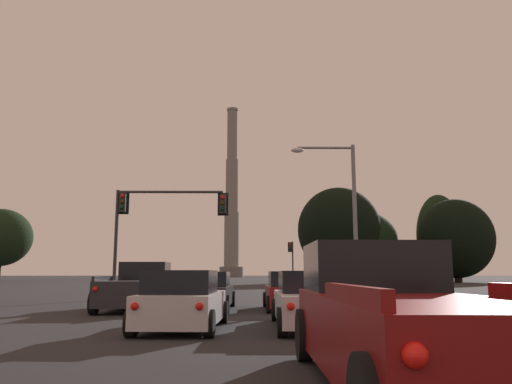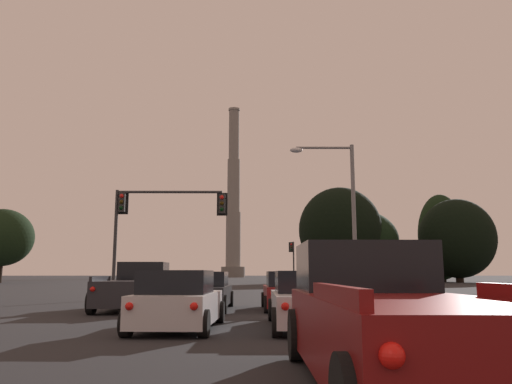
{
  "view_description": "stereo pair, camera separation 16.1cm",
  "coord_description": "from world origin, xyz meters",
  "px_view_note": "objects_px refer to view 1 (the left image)",
  "views": [
    {
      "loc": [
        1.44,
        -0.6,
        1.36
      ],
      "look_at": [
        1.84,
        36.74,
        7.46
      ],
      "focal_mm": 35.0,
      "sensor_mm": 36.0,
      "label": 1
    },
    {
      "loc": [
        1.6,
        -0.6,
        1.36
      ],
      "look_at": [
        1.84,
        36.74,
        7.46
      ],
      "focal_mm": 35.0,
      "sensor_mm": 36.0,
      "label": 2
    }
  ],
  "objects_px": {
    "sedan_center_lane_front": "(207,292)",
    "hatchback_center_lane_second": "(183,302)",
    "hatchback_right_lane_front": "(290,292)",
    "sedan_right_lane_second": "(312,301)",
    "traffic_light_far_right": "(292,256)",
    "smokestack": "(232,209)",
    "street_lamp": "(344,203)",
    "pickup_truck_right_lane_third": "(400,319)",
    "traffic_light_overhead_left": "(155,215)",
    "pickup_truck_left_lane_front": "(138,288)"
  },
  "relations": [
    {
      "from": "pickup_truck_right_lane_third",
      "to": "street_lamp",
      "type": "xyz_separation_m",
      "value": [
        2.77,
        18.07,
        4.02
      ]
    },
    {
      "from": "sedan_right_lane_second",
      "to": "pickup_truck_right_lane_third",
      "type": "xyz_separation_m",
      "value": [
        0.26,
        -6.7,
        0.14
      ]
    },
    {
      "from": "sedan_right_lane_second",
      "to": "smokestack",
      "type": "bearing_deg",
      "value": 93.56
    },
    {
      "from": "sedan_right_lane_second",
      "to": "traffic_light_overhead_left",
      "type": "relative_size",
      "value": 0.77
    },
    {
      "from": "sedan_right_lane_second",
      "to": "traffic_light_far_right",
      "type": "relative_size",
      "value": 0.89
    },
    {
      "from": "sedan_center_lane_front",
      "to": "street_lamp",
      "type": "height_order",
      "value": "street_lamp"
    },
    {
      "from": "sedan_right_lane_second",
      "to": "traffic_light_overhead_left",
      "type": "height_order",
      "value": "traffic_light_overhead_left"
    },
    {
      "from": "street_lamp",
      "to": "sedan_right_lane_second",
      "type": "bearing_deg",
      "value": -104.89
    },
    {
      "from": "pickup_truck_left_lane_front",
      "to": "pickup_truck_right_lane_third",
      "type": "height_order",
      "value": "same"
    },
    {
      "from": "sedan_center_lane_front",
      "to": "hatchback_center_lane_second",
      "type": "relative_size",
      "value": 1.14
    },
    {
      "from": "sedan_center_lane_front",
      "to": "smokestack",
      "type": "xyz_separation_m",
      "value": [
        -4.78,
        149.69,
        22.33
      ]
    },
    {
      "from": "pickup_truck_left_lane_front",
      "to": "street_lamp",
      "type": "distance_m",
      "value": 10.88
    },
    {
      "from": "pickup_truck_left_lane_front",
      "to": "pickup_truck_right_lane_third",
      "type": "bearing_deg",
      "value": -66.84
    },
    {
      "from": "sedan_center_lane_front",
      "to": "pickup_truck_right_lane_third",
      "type": "distance_m",
      "value": 13.52
    },
    {
      "from": "hatchback_right_lane_front",
      "to": "traffic_light_far_right",
      "type": "bearing_deg",
      "value": 84.58
    },
    {
      "from": "sedan_center_lane_front",
      "to": "traffic_light_far_right",
      "type": "bearing_deg",
      "value": 82.28
    },
    {
      "from": "pickup_truck_left_lane_front",
      "to": "sedan_center_lane_front",
      "type": "relative_size",
      "value": 1.17
    },
    {
      "from": "traffic_light_far_right",
      "to": "smokestack",
      "type": "relative_size",
      "value": 0.09
    },
    {
      "from": "hatchback_right_lane_front",
      "to": "street_lamp",
      "type": "height_order",
      "value": "street_lamp"
    },
    {
      "from": "pickup_truck_left_lane_front",
      "to": "pickup_truck_right_lane_third",
      "type": "distance_m",
      "value": 14.71
    },
    {
      "from": "traffic_light_far_right",
      "to": "hatchback_right_lane_front",
      "type": "bearing_deg",
      "value": -94.78
    },
    {
      "from": "smokestack",
      "to": "street_lamp",
      "type": "bearing_deg",
      "value": -85.63
    },
    {
      "from": "pickup_truck_left_lane_front",
      "to": "traffic_light_far_right",
      "type": "relative_size",
      "value": 1.05
    },
    {
      "from": "pickup_truck_right_lane_third",
      "to": "smokestack",
      "type": "height_order",
      "value": "smokestack"
    },
    {
      "from": "sedan_right_lane_second",
      "to": "sedan_center_lane_front",
      "type": "bearing_deg",
      "value": 117.75
    },
    {
      "from": "sedan_center_lane_front",
      "to": "traffic_light_far_right",
      "type": "relative_size",
      "value": 0.89
    },
    {
      "from": "sedan_center_lane_front",
      "to": "street_lamp",
      "type": "bearing_deg",
      "value": 39.76
    },
    {
      "from": "sedan_right_lane_second",
      "to": "sedan_center_lane_front",
      "type": "distance_m",
      "value": 7.14
    },
    {
      "from": "hatchback_right_lane_front",
      "to": "sedan_right_lane_second",
      "type": "bearing_deg",
      "value": -89.72
    },
    {
      "from": "smokestack",
      "to": "hatchback_right_lane_front",
      "type": "bearing_deg",
      "value": -86.97
    },
    {
      "from": "sedan_center_lane_front",
      "to": "hatchback_center_lane_second",
      "type": "xyz_separation_m",
      "value": [
        0.01,
        -6.78,
        -0.0
      ]
    },
    {
      "from": "sedan_center_lane_front",
      "to": "traffic_light_overhead_left",
      "type": "xyz_separation_m",
      "value": [
        -3.47,
        7.26,
        3.8
      ]
    },
    {
      "from": "sedan_right_lane_second",
      "to": "smokestack",
      "type": "xyz_separation_m",
      "value": [
        -8.04,
        156.05,
        22.33
      ]
    },
    {
      "from": "sedan_center_lane_front",
      "to": "sedan_right_lane_second",
      "type": "bearing_deg",
      "value": -61.7
    },
    {
      "from": "traffic_light_far_right",
      "to": "street_lamp",
      "type": "distance_m",
      "value": 38.65
    },
    {
      "from": "traffic_light_far_right",
      "to": "traffic_light_overhead_left",
      "type": "height_order",
      "value": "traffic_light_overhead_left"
    },
    {
      "from": "hatchback_center_lane_second",
      "to": "street_lamp",
      "type": "bearing_deg",
      "value": 64.33
    },
    {
      "from": "hatchback_right_lane_front",
      "to": "hatchback_center_lane_second",
      "type": "bearing_deg",
      "value": -116.09
    },
    {
      "from": "pickup_truck_right_lane_third",
      "to": "sedan_center_lane_front",
      "type": "bearing_deg",
      "value": 104.77
    },
    {
      "from": "hatchback_right_lane_front",
      "to": "street_lamp",
      "type": "relative_size",
      "value": 0.53
    },
    {
      "from": "traffic_light_far_right",
      "to": "street_lamp",
      "type": "bearing_deg",
      "value": -90.8
    },
    {
      "from": "traffic_light_overhead_left",
      "to": "smokestack",
      "type": "distance_m",
      "value": 143.64
    },
    {
      "from": "traffic_light_far_right",
      "to": "smokestack",
      "type": "height_order",
      "value": "smokestack"
    },
    {
      "from": "sedan_center_lane_front",
      "to": "hatchback_right_lane_front",
      "type": "relative_size",
      "value": 1.15
    },
    {
      "from": "hatchback_right_lane_front",
      "to": "hatchback_center_lane_second",
      "type": "xyz_separation_m",
      "value": [
        -3.15,
        -6.62,
        0.0
      ]
    },
    {
      "from": "sedan_right_lane_second",
      "to": "hatchback_center_lane_second",
      "type": "height_order",
      "value": "hatchback_center_lane_second"
    },
    {
      "from": "sedan_right_lane_second",
      "to": "street_lamp",
      "type": "relative_size",
      "value": 0.61
    },
    {
      "from": "pickup_truck_right_lane_third",
      "to": "traffic_light_overhead_left",
      "type": "xyz_separation_m",
      "value": [
        -6.99,
        20.32,
        3.67
      ]
    },
    {
      "from": "hatchback_right_lane_front",
      "to": "smokestack",
      "type": "distance_m",
      "value": 151.72
    },
    {
      "from": "hatchback_right_lane_front",
      "to": "street_lamp",
      "type": "xyz_separation_m",
      "value": [
        3.12,
        5.18,
        4.16
      ]
    }
  ]
}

